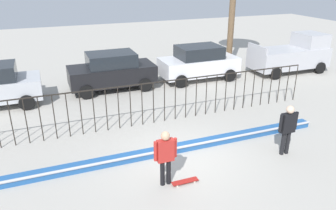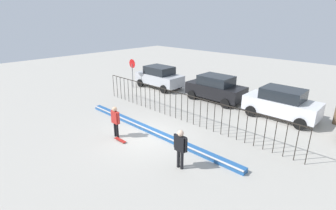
{
  "view_description": "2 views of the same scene",
  "coord_description": "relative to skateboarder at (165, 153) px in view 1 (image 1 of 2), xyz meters",
  "views": [
    {
      "loc": [
        -3.84,
        -8.54,
        5.7
      ],
      "look_at": [
        0.08,
        1.52,
        1.28
      ],
      "focal_mm": 35.25,
      "sensor_mm": 36.0,
      "label": 1
    },
    {
      "loc": [
        9.11,
        -7.87,
        6.03
      ],
      "look_at": [
        0.1,
        1.61,
        1.34
      ],
      "focal_mm": 26.74,
      "sensor_mm": 36.0,
      "label": 2
    }
  ],
  "objects": [
    {
      "name": "ground_plane",
      "position": [
        1.03,
        1.14,
        -1.01
      ],
      "size": [
        60.0,
        60.0,
        0.0
      ],
      "primitive_type": "plane",
      "color": "#ADA89E"
    },
    {
      "name": "bowl_coping_ledge",
      "position": [
        1.03,
        1.59,
        -0.89
      ],
      "size": [
        11.0,
        0.4,
        0.27
      ],
      "color": "#235699",
      "rests_on": "ground"
    },
    {
      "name": "perimeter_fence",
      "position": [
        1.03,
        4.03,
        0.06
      ],
      "size": [
        14.04,
        0.04,
        1.72
      ],
      "color": "black",
      "rests_on": "ground"
    },
    {
      "name": "skateboarder",
      "position": [
        0.0,
        0.0,
        0.0
      ],
      "size": [
        0.68,
        0.25,
        1.68
      ],
      "rotation": [
        0.0,
        0.0,
        0.21
      ],
      "color": "black",
      "rests_on": "ground"
    },
    {
      "name": "skateboard",
      "position": [
        0.54,
        -0.17,
        -0.95
      ],
      "size": [
        0.8,
        0.2,
        0.07
      ],
      "rotation": [
        0.0,
        0.0,
        0.01
      ],
      "color": "#A51E19",
      "rests_on": "ground"
    },
    {
      "name": "camera_operator",
      "position": [
        4.3,
        0.14,
        0.03
      ],
      "size": [
        0.7,
        0.26,
        1.74
      ],
      "rotation": [
        0.0,
        0.0,
        2.91
      ],
      "color": "black",
      "rests_on": "ground"
    },
    {
      "name": "parked_car_black",
      "position": [
        0.39,
        8.65,
        -0.04
      ],
      "size": [
        4.3,
        2.12,
        1.9
      ],
      "rotation": [
        0.0,
        0.0,
        0.05
      ],
      "color": "black",
      "rests_on": "ground"
    },
    {
      "name": "parked_car_white",
      "position": [
        5.23,
        8.53,
        -0.04
      ],
      "size": [
        4.3,
        2.12,
        1.9
      ],
      "rotation": [
        0.0,
        0.0,
        0.04
      ],
      "color": "silver",
      "rests_on": "ground"
    },
    {
      "name": "pickup_truck",
      "position": [
        11.12,
        7.9,
        0.03
      ],
      "size": [
        4.7,
        2.12,
        2.24
      ],
      "rotation": [
        0.0,
        0.0,
        0.04
      ],
      "color": "#B7B7BC",
      "rests_on": "ground"
    }
  ]
}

